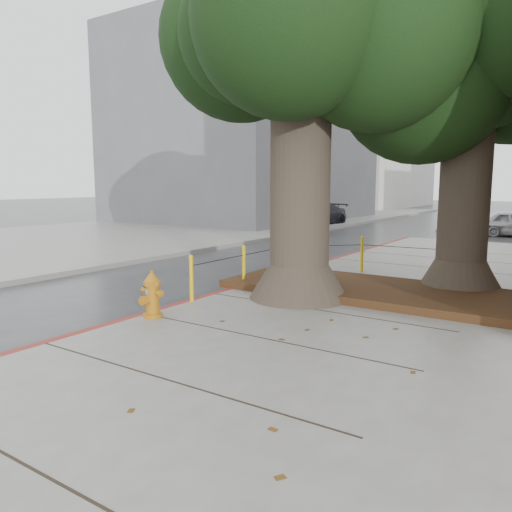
% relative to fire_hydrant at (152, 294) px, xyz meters
% --- Properties ---
extents(ground, '(140.00, 140.00, 0.00)m').
position_rel_fire_hydrant_xyz_m(ground, '(1.70, 0.06, -0.55)').
color(ground, '#28282B').
rests_on(ground, ground).
extents(sidewalk_opposite, '(14.00, 60.00, 0.15)m').
position_rel_fire_hydrant_xyz_m(sidewalk_opposite, '(-12.30, 10.06, -0.48)').
color(sidewalk_opposite, slate).
rests_on(sidewalk_opposite, ground).
extents(curb_red, '(0.14, 26.00, 0.16)m').
position_rel_fire_hydrant_xyz_m(curb_red, '(-0.30, 2.56, -0.48)').
color(curb_red, maroon).
rests_on(curb_red, ground).
extents(planter_bed, '(6.40, 2.60, 0.16)m').
position_rel_fire_hydrant_xyz_m(planter_bed, '(2.60, 3.96, -0.32)').
color(planter_bed, black).
rests_on(planter_bed, sidewalk_main).
extents(building_far_grey, '(12.00, 16.00, 12.00)m').
position_rel_fire_hydrant_xyz_m(building_far_grey, '(-13.30, 22.06, 5.45)').
color(building_far_grey, slate).
rests_on(building_far_grey, ground).
extents(building_far_white, '(12.00, 18.00, 15.00)m').
position_rel_fire_hydrant_xyz_m(building_far_white, '(-15.30, 45.06, 6.95)').
color(building_far_white, silver).
rests_on(building_far_white, ground).
extents(tree_near, '(4.50, 3.80, 7.68)m').
position_rel_fire_hydrant_xyz_m(tree_near, '(1.73, 2.88, 4.83)').
color(tree_near, '#4C3F33').
rests_on(tree_near, sidewalk_main).
extents(tree_far, '(4.50, 3.80, 7.17)m').
position_rel_fire_hydrant_xyz_m(tree_far, '(4.34, 5.39, 4.47)').
color(tree_far, '#4C3F33').
rests_on(tree_far, sidewalk_main).
extents(bollard_ring, '(3.79, 5.39, 0.95)m').
position_rel_fire_hydrant_xyz_m(bollard_ring, '(0.84, 4.44, 0.11)').
color(bollard_ring, yellow).
rests_on(bollard_ring, sidewalk_main).
extents(fire_hydrant, '(0.44, 0.40, 0.83)m').
position_rel_fire_hydrant_xyz_m(fire_hydrant, '(0.00, 0.00, 0.00)').
color(fire_hydrant, '#C37814').
rests_on(fire_hydrant, sidewalk_main).
extents(car_dark, '(2.30, 4.66, 1.30)m').
position_rel_fire_hydrant_xyz_m(car_dark, '(-6.91, 19.80, 0.10)').
color(car_dark, black).
rests_on(car_dark, ground).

